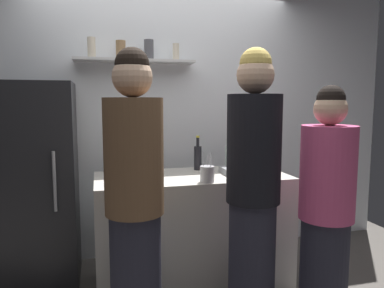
{
  "coord_description": "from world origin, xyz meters",
  "views": [
    {
      "loc": [
        -0.62,
        -2.24,
        1.48
      ],
      "look_at": [
        0.1,
        0.5,
        1.15
      ],
      "focal_mm": 33.9,
      "sensor_mm": 36.0,
      "label": 1
    }
  ],
  "objects_px": {
    "water_bottle_plastic": "(230,156)",
    "person_blonde": "(253,193)",
    "baking_pan": "(243,170)",
    "person_pink_top": "(326,214)",
    "wine_bottle_dark_glass": "(198,157)",
    "person_brown_jacket": "(135,204)",
    "refrigerator": "(37,185)",
    "utensil_holder": "(207,174)",
    "wine_bottle_green_glass": "(132,165)"
  },
  "relations": [
    {
      "from": "utensil_holder",
      "to": "person_pink_top",
      "type": "height_order",
      "value": "person_pink_top"
    },
    {
      "from": "water_bottle_plastic",
      "to": "person_blonde",
      "type": "height_order",
      "value": "person_blonde"
    },
    {
      "from": "person_blonde",
      "to": "wine_bottle_green_glass",
      "type": "bearing_deg",
      "value": -40.31
    },
    {
      "from": "wine_bottle_green_glass",
      "to": "person_pink_top",
      "type": "bearing_deg",
      "value": -35.88
    },
    {
      "from": "wine_bottle_green_glass",
      "to": "person_blonde",
      "type": "relative_size",
      "value": 0.15
    },
    {
      "from": "refrigerator",
      "to": "water_bottle_plastic",
      "type": "distance_m",
      "value": 1.63
    },
    {
      "from": "person_brown_jacket",
      "to": "person_blonde",
      "type": "distance_m",
      "value": 0.75
    },
    {
      "from": "refrigerator",
      "to": "utensil_holder",
      "type": "height_order",
      "value": "refrigerator"
    },
    {
      "from": "baking_pan",
      "to": "person_brown_jacket",
      "type": "xyz_separation_m",
      "value": [
        -0.94,
        -0.65,
        -0.03
      ]
    },
    {
      "from": "refrigerator",
      "to": "wine_bottle_green_glass",
      "type": "relative_size",
      "value": 6.1
    },
    {
      "from": "utensil_holder",
      "to": "person_blonde",
      "type": "xyz_separation_m",
      "value": [
        0.18,
        -0.4,
        -0.05
      ]
    },
    {
      "from": "refrigerator",
      "to": "baking_pan",
      "type": "bearing_deg",
      "value": -13.36
    },
    {
      "from": "wine_bottle_dark_glass",
      "to": "wine_bottle_green_glass",
      "type": "height_order",
      "value": "wine_bottle_dark_glass"
    },
    {
      "from": "refrigerator",
      "to": "baking_pan",
      "type": "relative_size",
      "value": 4.82
    },
    {
      "from": "person_pink_top",
      "to": "refrigerator",
      "type": "bearing_deg",
      "value": -14.72
    },
    {
      "from": "wine_bottle_dark_glass",
      "to": "person_blonde",
      "type": "relative_size",
      "value": 0.16
    },
    {
      "from": "utensil_holder",
      "to": "person_blonde",
      "type": "relative_size",
      "value": 0.12
    },
    {
      "from": "baking_pan",
      "to": "utensil_holder",
      "type": "distance_m",
      "value": 0.44
    },
    {
      "from": "utensil_holder",
      "to": "water_bottle_plastic",
      "type": "height_order",
      "value": "water_bottle_plastic"
    },
    {
      "from": "water_bottle_plastic",
      "to": "utensil_holder",
      "type": "bearing_deg",
      "value": -125.6
    },
    {
      "from": "person_brown_jacket",
      "to": "wine_bottle_green_glass",
      "type": "bearing_deg",
      "value": 144.37
    },
    {
      "from": "person_brown_jacket",
      "to": "person_pink_top",
      "type": "bearing_deg",
      "value": 52.36
    },
    {
      "from": "water_bottle_plastic",
      "to": "person_brown_jacket",
      "type": "bearing_deg",
      "value": -135.18
    },
    {
      "from": "baking_pan",
      "to": "wine_bottle_dark_glass",
      "type": "height_order",
      "value": "wine_bottle_dark_glass"
    },
    {
      "from": "baking_pan",
      "to": "person_pink_top",
      "type": "distance_m",
      "value": 0.82
    },
    {
      "from": "water_bottle_plastic",
      "to": "person_blonde",
      "type": "bearing_deg",
      "value": -101.63
    },
    {
      "from": "utensil_holder",
      "to": "water_bottle_plastic",
      "type": "relative_size",
      "value": 0.91
    },
    {
      "from": "wine_bottle_dark_glass",
      "to": "water_bottle_plastic",
      "type": "xyz_separation_m",
      "value": [
        0.3,
        0.03,
        -0.01
      ]
    },
    {
      "from": "refrigerator",
      "to": "baking_pan",
      "type": "height_order",
      "value": "refrigerator"
    },
    {
      "from": "refrigerator",
      "to": "person_pink_top",
      "type": "xyz_separation_m",
      "value": [
        1.87,
        -1.16,
        -0.04
      ]
    },
    {
      "from": "baking_pan",
      "to": "wine_bottle_green_glass",
      "type": "xyz_separation_m",
      "value": [
        -0.89,
        0.06,
        0.08
      ]
    },
    {
      "from": "wine_bottle_green_glass",
      "to": "baking_pan",
      "type": "bearing_deg",
      "value": -3.54
    },
    {
      "from": "person_brown_jacket",
      "to": "person_pink_top",
      "type": "xyz_separation_m",
      "value": [
        1.19,
        -0.12,
        -0.12
      ]
    },
    {
      "from": "refrigerator",
      "to": "wine_bottle_dark_glass",
      "type": "xyz_separation_m",
      "value": [
        1.31,
        -0.13,
        0.2
      ]
    },
    {
      "from": "refrigerator",
      "to": "utensil_holder",
      "type": "bearing_deg",
      "value": -26.3
    },
    {
      "from": "wine_bottle_green_glass",
      "to": "water_bottle_plastic",
      "type": "xyz_separation_m",
      "value": [
        0.89,
        0.23,
        0.01
      ]
    },
    {
      "from": "person_blonde",
      "to": "wine_bottle_dark_glass",
      "type": "bearing_deg",
      "value": -78.19
    },
    {
      "from": "refrigerator",
      "to": "person_blonde",
      "type": "height_order",
      "value": "person_blonde"
    },
    {
      "from": "water_bottle_plastic",
      "to": "person_brown_jacket",
      "type": "relative_size",
      "value": 0.14
    },
    {
      "from": "wine_bottle_dark_glass",
      "to": "person_brown_jacket",
      "type": "bearing_deg",
      "value": -124.99
    },
    {
      "from": "refrigerator",
      "to": "person_pink_top",
      "type": "height_order",
      "value": "refrigerator"
    },
    {
      "from": "wine_bottle_green_glass",
      "to": "person_brown_jacket",
      "type": "relative_size",
      "value": 0.15
    },
    {
      "from": "water_bottle_plastic",
      "to": "person_brown_jacket",
      "type": "xyz_separation_m",
      "value": [
        -0.93,
        -0.93,
        -0.12
      ]
    },
    {
      "from": "wine_bottle_dark_glass",
      "to": "water_bottle_plastic",
      "type": "relative_size",
      "value": 1.21
    },
    {
      "from": "refrigerator",
      "to": "water_bottle_plastic",
      "type": "bearing_deg",
      "value": -3.63
    },
    {
      "from": "refrigerator",
      "to": "wine_bottle_green_glass",
      "type": "xyz_separation_m",
      "value": [
        0.73,
        -0.33,
        0.18
      ]
    },
    {
      "from": "baking_pan",
      "to": "wine_bottle_dark_glass",
      "type": "relative_size",
      "value": 1.16
    },
    {
      "from": "person_pink_top",
      "to": "utensil_holder",
      "type": "bearing_deg",
      "value": -23.88
    },
    {
      "from": "utensil_holder",
      "to": "wine_bottle_dark_glass",
      "type": "distance_m",
      "value": 0.49
    },
    {
      "from": "wine_bottle_dark_glass",
      "to": "person_pink_top",
      "type": "bearing_deg",
      "value": -61.43
    }
  ]
}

